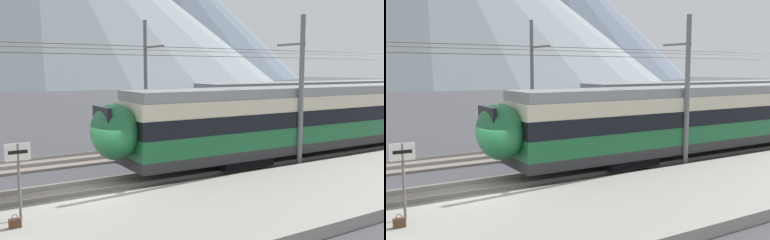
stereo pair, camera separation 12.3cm
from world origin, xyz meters
TOP-DOWN VIEW (x-y plane):
  - ground_plane at (0.00, 0.00)m, footprint 400.00×400.00m
  - platform_slab at (0.00, -4.18)m, footprint 120.00×6.02m
  - track_near at (0.00, 0.80)m, footprint 120.00×3.00m
  - track_far at (0.00, 6.61)m, footprint 120.00×3.00m
  - train_near_platform at (15.78, 0.80)m, footprint 30.09×2.93m
  - train_far_track at (23.72, 6.61)m, footprint 31.18×2.92m
  - catenary_mast_mid at (10.16, -0.61)m, footprint 47.48×1.82m
  - catenary_mast_far_side at (6.67, 8.61)m, footprint 47.48×2.48m
  - platform_sign at (-2.58, -2.25)m, footprint 0.70×0.08m
  - handbag_beside_passenger at (-2.83, -2.84)m, footprint 0.32×0.18m

SIDE VIEW (x-z plane):
  - ground_plane at x=0.00m, z-range 0.00..0.00m
  - track_near at x=0.00m, z-range -0.07..0.21m
  - track_far at x=0.00m, z-range -0.07..0.21m
  - platform_slab at x=0.00m, z-range 0.00..0.40m
  - handbag_beside_passenger at x=-2.83m, z-range 0.34..0.72m
  - platform_sign at x=-2.58m, z-range 0.92..3.17m
  - train_near_platform at x=15.78m, z-range 0.09..4.36m
  - train_far_track at x=23.72m, z-range 0.10..4.37m
  - catenary_mast_mid at x=10.16m, z-range 0.21..7.44m
  - catenary_mast_far_side at x=6.67m, z-range 0.22..7.91m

